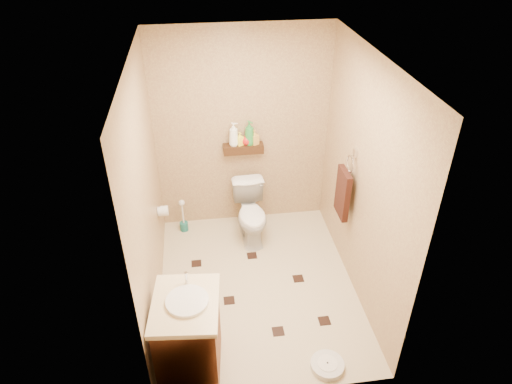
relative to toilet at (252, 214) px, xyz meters
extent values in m
plane|color=#C9B993|center=(-0.05, -0.83, -0.34)|extent=(2.50, 2.50, 0.00)
cube|color=tan|center=(-0.05, 0.42, 0.86)|extent=(2.00, 0.04, 2.40)
cube|color=tan|center=(-0.05, -2.08, 0.86)|extent=(2.00, 0.04, 2.40)
cube|color=tan|center=(-1.05, -0.83, 0.86)|extent=(0.04, 2.50, 2.40)
cube|color=tan|center=(0.95, -0.83, 0.86)|extent=(0.04, 2.50, 2.40)
cube|color=silver|center=(-0.05, -0.83, 2.06)|extent=(2.00, 2.50, 0.02)
cube|color=#3E2311|center=(-0.05, 0.34, 0.68)|extent=(0.46, 0.14, 0.10)
cube|color=black|center=(-0.36, -1.01, -0.33)|extent=(0.11, 0.11, 0.01)
cube|color=black|center=(0.40, -0.79, -0.33)|extent=(0.11, 0.11, 0.01)
cube|color=black|center=(0.06, -1.46, -0.33)|extent=(0.11, 0.11, 0.01)
cube|color=black|center=(-0.68, -0.40, -0.33)|extent=(0.11, 0.11, 0.01)
cube|color=black|center=(0.53, -1.40, -0.33)|extent=(0.11, 0.11, 0.01)
cube|color=black|center=(-0.04, -0.36, -0.33)|extent=(0.11, 0.11, 0.01)
imported|color=white|center=(0.00, 0.00, 0.00)|extent=(0.40, 0.67, 0.67)
cube|color=brown|center=(-0.75, -1.72, 0.03)|extent=(0.55, 0.65, 0.73)
cube|color=beige|center=(-0.75, -1.72, 0.42)|extent=(0.59, 0.69, 0.05)
cylinder|color=white|center=(-0.73, -1.72, 0.45)|extent=(0.34, 0.34, 0.05)
cylinder|color=silver|center=(-0.73, -1.52, 0.51)|extent=(0.03, 0.03, 0.11)
cylinder|color=silver|center=(0.42, -1.90, -0.31)|extent=(0.34, 0.34, 0.05)
cylinder|color=white|center=(0.42, -1.90, -0.28)|extent=(0.18, 0.18, 0.01)
cylinder|color=#18625E|center=(-0.80, 0.24, -0.28)|extent=(0.10, 0.10, 0.11)
cylinder|color=silver|center=(-0.80, 0.24, -0.08)|extent=(0.02, 0.02, 0.31)
sphere|color=silver|center=(-0.80, 0.24, 0.07)|extent=(0.07, 0.07, 0.07)
cube|color=silver|center=(0.94, -0.58, 1.04)|extent=(0.03, 0.06, 0.08)
torus|color=silver|center=(0.90, -0.58, 0.92)|extent=(0.02, 0.19, 0.19)
cube|color=#381810|center=(0.86, -0.58, 0.58)|extent=(0.06, 0.30, 0.52)
cylinder|color=silver|center=(-0.99, -0.18, 0.26)|extent=(0.11, 0.11, 0.11)
cylinder|color=silver|center=(-1.03, -0.18, 0.32)|extent=(0.04, 0.02, 0.02)
imported|color=white|center=(-0.15, 0.34, 0.87)|extent=(0.13, 0.13, 0.28)
imported|color=#FFF035|center=(-0.08, 0.34, 0.81)|extent=(0.09, 0.10, 0.16)
imported|color=red|center=(-0.01, 0.34, 0.81)|extent=(0.15, 0.15, 0.14)
imported|color=#2C8639|center=(0.02, 0.34, 0.88)|extent=(0.16, 0.16, 0.29)
imported|color=gold|center=(0.08, 0.34, 0.82)|extent=(0.11, 0.11, 0.17)
camera|label=1|loc=(-0.54, -4.29, 3.12)|focal=32.00mm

